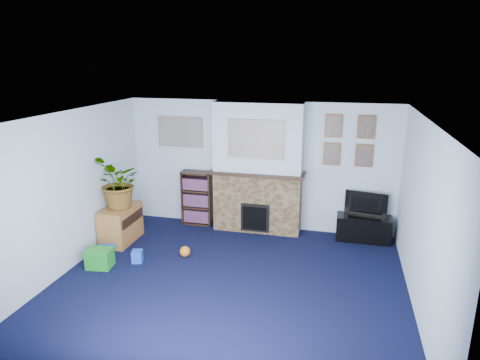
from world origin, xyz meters
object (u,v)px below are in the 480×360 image
(tv_stand, at_px, (363,228))
(bookshelf, at_px, (197,199))
(television, at_px, (365,205))
(sideboard, at_px, (121,222))

(tv_stand, relative_size, bookshelf, 0.90)
(television, distance_m, bookshelf, 3.13)
(television, xyz_separation_m, bookshelf, (-3.13, 0.06, -0.16))
(bookshelf, xyz_separation_m, sideboard, (-1.04, -1.12, -0.15))
(tv_stand, distance_m, sideboard, 4.30)
(bookshelf, relative_size, sideboard, 1.28)
(tv_stand, xyz_separation_m, sideboard, (-4.17, -1.05, 0.12))
(tv_stand, height_order, sideboard, sideboard)
(tv_stand, xyz_separation_m, bookshelf, (-3.13, 0.08, 0.28))
(tv_stand, bearing_deg, television, 90.00)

